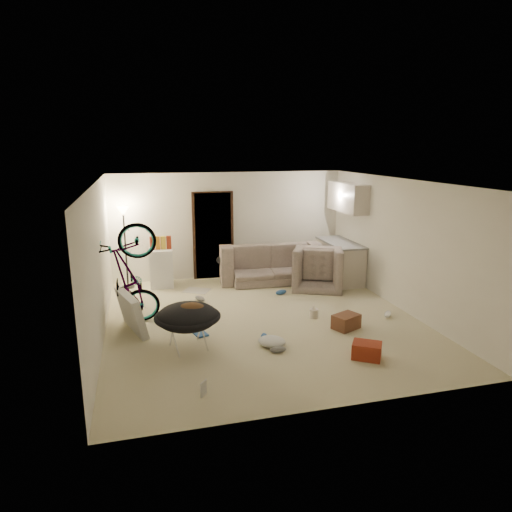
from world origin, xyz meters
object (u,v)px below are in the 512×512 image
object	(u,v)px
tv_box	(131,312)
drink_case_a	(346,322)
floor_lamp	(124,230)
kitchen_counter	(340,262)
mini_fridge	(161,268)
juicer	(314,313)
bicycle	(131,298)
armchair	(318,271)
drink_case_b	(367,350)
sofa	(268,266)
saucer_chair	(188,322)

from	to	relation	value
tv_box	drink_case_a	size ratio (longest dim) A/B	2.36
floor_lamp	kitchen_counter	bearing A→B (deg)	-7.66
mini_fridge	juicer	size ratio (longest dim) A/B	3.59
juicer	bicycle	bearing A→B (deg)	171.16
armchair	kitchen_counter	bearing A→B (deg)	-131.96
bicycle	tv_box	world-z (taller)	bicycle
drink_case_a	juicer	distance (m)	0.71
floor_lamp	drink_case_b	distance (m)	5.84
tv_box	drink_case_a	bearing A→B (deg)	-30.09
sofa	tv_box	bearing A→B (deg)	40.65
armchair	mini_fridge	bearing A→B (deg)	9.50
drink_case_b	juicer	world-z (taller)	drink_case_b
drink_case_a	drink_case_b	size ratio (longest dim) A/B	1.06
mini_fridge	floor_lamp	bearing A→B (deg)	174.86
juicer	mini_fridge	bearing A→B (deg)	134.03
drink_case_b	juicer	size ratio (longest dim) A/B	1.75
floor_lamp	juicer	bearing A→B (deg)	-39.82
kitchen_counter	armchair	distance (m)	0.74
mini_fridge	tv_box	world-z (taller)	mini_fridge
armchair	bicycle	bearing A→B (deg)	41.65
floor_lamp	kitchen_counter	xyz separation A→B (m)	(4.83, -0.65, -0.87)
floor_lamp	mini_fridge	xyz separation A→B (m)	(0.75, -0.10, -0.88)
floor_lamp	sofa	world-z (taller)	floor_lamp
armchair	saucer_chair	distance (m)	4.11
kitchen_counter	mini_fridge	bearing A→B (deg)	172.33
kitchen_counter	tv_box	world-z (taller)	kitchen_counter
kitchen_counter	drink_case_a	size ratio (longest dim) A/B	3.40
bicycle	sofa	bearing A→B (deg)	-52.99
drink_case_a	juicer	size ratio (longest dim) A/B	1.85
sofa	saucer_chair	size ratio (longest dim) A/B	2.26
armchair	juicer	world-z (taller)	armchair
floor_lamp	drink_case_a	xyz separation A→B (m)	(3.70, -3.41, -1.18)
bicycle	mini_fridge	world-z (taller)	bicycle
bicycle	drink_case_a	size ratio (longest dim) A/B	4.26
mini_fridge	drink_case_a	xyz separation A→B (m)	(2.95, -3.31, -0.30)
sofa	armchair	size ratio (longest dim) A/B	2.16
kitchen_counter	sofa	world-z (taller)	kitchen_counter
tv_box	floor_lamp	bearing A→B (deg)	74.88
bicycle	saucer_chair	xyz separation A→B (m)	(0.86, -1.24, -0.06)
kitchen_counter	juicer	bearing A→B (deg)	-124.78
saucer_chair	drink_case_b	world-z (taller)	saucer_chair
armchair	drink_case_b	world-z (taller)	armchair
sofa	bicycle	size ratio (longest dim) A/B	1.23
sofa	drink_case_a	xyz separation A→B (m)	(0.48, -3.21, -0.21)
sofa	bicycle	xyz separation A→B (m)	(-3.11, -2.08, 0.16)
kitchen_counter	tv_box	size ratio (longest dim) A/B	1.44
kitchen_counter	armchair	world-z (taller)	kitchen_counter
juicer	drink_case_b	bearing A→B (deg)	-85.10
bicycle	drink_case_b	distance (m)	4.09
drink_case_a	drink_case_b	distance (m)	1.14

